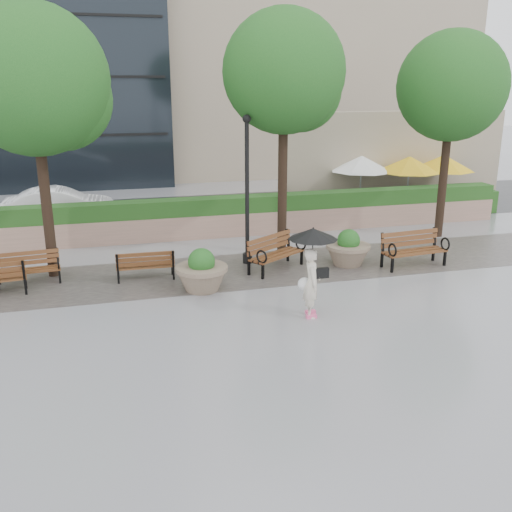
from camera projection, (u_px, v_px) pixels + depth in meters
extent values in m
plane|color=gray|center=(225.00, 314.00, 13.19)|extent=(100.00, 100.00, 0.00)
cube|color=#383330|center=(203.00, 274.00, 15.96)|extent=(28.00, 3.20, 0.01)
cube|color=tan|center=(182.00, 227.00, 19.55)|extent=(24.00, 0.80, 0.80)
cube|color=#254E1A|center=(182.00, 207.00, 19.35)|extent=(24.00, 0.75, 0.55)
cube|color=tan|center=(394.00, 159.00, 24.20)|extent=(10.00, 0.60, 4.00)
cube|color=#254E1A|center=(407.00, 206.00, 22.50)|extent=(8.00, 0.50, 0.90)
cube|color=black|center=(169.00, 213.00, 23.36)|extent=(40.00, 7.00, 0.00)
torus|color=black|center=(24.00, 268.00, 14.60)|extent=(0.09, 0.35, 0.35)
cube|color=brown|center=(29.00, 270.00, 15.00)|extent=(1.63, 0.62, 0.04)
cube|color=brown|center=(28.00, 258.00, 15.15)|extent=(1.60, 0.25, 0.37)
cube|color=black|center=(29.00, 277.00, 15.08)|extent=(1.64, 0.71, 0.41)
torus|color=black|center=(58.00, 263.00, 15.06)|extent=(0.07, 0.33, 0.33)
cube|color=brown|center=(145.00, 266.00, 15.43)|extent=(1.56, 0.51, 0.04)
cube|color=brown|center=(145.00, 259.00, 15.13)|extent=(1.55, 0.15, 0.36)
cube|color=black|center=(146.00, 272.00, 15.46)|extent=(1.56, 0.60, 0.39)
torus|color=black|center=(172.00, 257.00, 15.69)|extent=(0.05, 0.32, 0.32)
torus|color=black|center=(117.00, 261.00, 15.37)|extent=(0.05, 0.32, 0.32)
cube|color=brown|center=(277.00, 255.00, 16.14)|extent=(1.84, 1.47, 0.05)
cube|color=brown|center=(269.00, 243.00, 16.23)|extent=(1.60, 1.12, 0.43)
cube|color=black|center=(276.00, 262.00, 16.23)|extent=(1.89, 1.56, 0.47)
torus|color=black|center=(262.00, 257.00, 15.35)|extent=(0.25, 0.34, 0.38)
torus|color=black|center=(301.00, 244.00, 16.59)|extent=(0.25, 0.34, 0.38)
cube|color=brown|center=(415.00, 252.00, 16.42)|extent=(1.95, 0.76, 0.05)
cube|color=brown|center=(410.00, 238.00, 16.59)|extent=(1.90, 0.32, 0.45)
cube|color=black|center=(413.00, 259.00, 16.51)|extent=(1.96, 0.86, 0.49)
torus|color=black|center=(392.00, 250.00, 15.89)|extent=(0.09, 0.39, 0.39)
torus|color=black|center=(445.00, 244.00, 16.50)|extent=(0.09, 0.39, 0.39)
cylinder|color=#7F6B56|center=(202.00, 268.00, 14.53)|extent=(1.34, 1.34, 0.11)
sphere|color=#134416|center=(201.00, 262.00, 14.48)|extent=(0.69, 0.69, 0.69)
cylinder|color=#7F6B56|center=(348.00, 246.00, 16.57)|extent=(1.28, 1.28, 0.10)
sphere|color=#134416|center=(349.00, 240.00, 16.52)|extent=(0.66, 0.66, 0.66)
cylinder|color=black|center=(247.00, 194.00, 16.31)|extent=(0.12, 0.12, 4.13)
cylinder|color=black|center=(247.00, 258.00, 16.87)|extent=(0.28, 0.28, 0.30)
sphere|color=black|center=(247.00, 119.00, 15.70)|extent=(0.24, 0.24, 0.24)
cylinder|color=black|center=(45.00, 189.00, 15.11)|extent=(0.28, 0.28, 4.85)
sphere|color=#134416|center=(33.00, 80.00, 14.30)|extent=(3.82, 3.82, 3.82)
sphere|color=#134416|center=(61.00, 99.00, 14.87)|extent=(2.67, 2.67, 2.67)
cylinder|color=black|center=(283.00, 173.00, 17.09)|extent=(0.28, 0.28, 5.07)
sphere|color=#134416|center=(284.00, 72.00, 16.25)|extent=(3.54, 3.54, 3.54)
sphere|color=#134416|center=(300.00, 90.00, 16.82)|extent=(2.48, 2.48, 2.48)
cylinder|color=black|center=(444.00, 169.00, 19.21)|extent=(0.28, 0.28, 4.69)
sphere|color=#134416|center=(452.00, 86.00, 18.43)|extent=(3.55, 3.55, 3.55)
sphere|color=#134416|center=(461.00, 101.00, 18.99)|extent=(2.48, 2.48, 2.48)
cylinder|color=black|center=(359.00, 211.00, 23.51)|extent=(0.40, 0.40, 0.10)
cylinder|color=#99999E|center=(360.00, 186.00, 23.20)|extent=(0.06, 0.06, 2.20)
cone|color=white|center=(362.00, 164.00, 22.94)|extent=(2.50, 2.50, 0.60)
cylinder|color=black|center=(406.00, 212.00, 23.32)|extent=(0.40, 0.40, 0.10)
cylinder|color=#99999E|center=(408.00, 187.00, 23.01)|extent=(0.06, 0.06, 2.20)
cone|color=yellow|center=(409.00, 164.00, 22.75)|extent=(2.50, 2.50, 0.60)
cylinder|color=black|center=(439.00, 210.00, 23.74)|extent=(0.40, 0.40, 0.10)
cylinder|color=#99999E|center=(442.00, 185.00, 23.43)|extent=(0.06, 0.06, 2.20)
cone|color=yellow|center=(444.00, 163.00, 23.17)|extent=(2.50, 2.50, 0.60)
imported|color=white|center=(60.00, 205.00, 21.60)|extent=(4.10, 1.47, 1.34)
imported|color=beige|center=(312.00, 280.00, 12.84)|extent=(0.58, 0.71, 1.72)
cube|color=#F2598C|center=(310.00, 312.00, 13.19)|extent=(0.17, 0.26, 0.09)
cube|color=#F2598C|center=(311.00, 316.00, 12.95)|extent=(0.17, 0.26, 0.09)
cube|color=black|center=(322.00, 273.00, 12.84)|extent=(0.19, 0.34, 0.24)
sphere|color=white|center=(304.00, 284.00, 13.10)|extent=(0.30, 0.30, 0.30)
cylinder|color=black|center=(313.00, 252.00, 12.70)|extent=(0.02, 0.02, 0.91)
cone|color=black|center=(313.00, 234.00, 12.58)|extent=(1.12, 1.12, 0.24)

